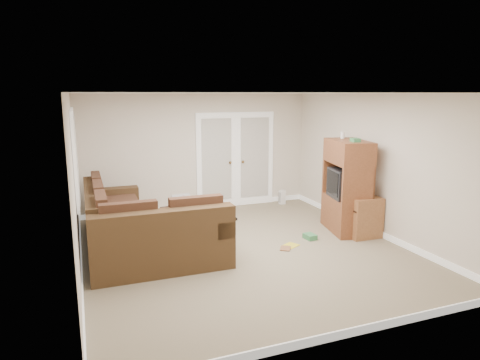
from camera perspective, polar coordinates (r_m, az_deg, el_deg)
name	(u,v)px	position (r m, az deg, el deg)	size (l,w,h in m)	color
floor	(245,250)	(7.03, 0.65, -9.32)	(5.50, 5.50, 0.00)	gray
ceiling	(245,93)	(6.57, 0.70, 11.53)	(5.00, 5.50, 0.02)	white
wall_left	(74,187)	(6.24, -21.23, -0.82)	(0.02, 5.50, 2.50)	beige
wall_right	(376,165)	(7.94, 17.72, 1.90)	(0.02, 5.50, 2.50)	beige
wall_back	(198,152)	(9.27, -5.59, 3.69)	(5.00, 0.02, 2.50)	beige
wall_front	(348,223)	(4.32, 14.25, -5.61)	(5.00, 0.02, 2.50)	beige
baseboards	(245,247)	(7.01, 0.65, -8.94)	(5.00, 5.50, 0.10)	white
french_doors	(236,160)	(9.52, -0.56, 2.65)	(1.80, 0.05, 2.13)	white
window_left	(75,155)	(7.17, -21.11, 3.14)	(0.05, 1.92, 1.42)	white
sectional_sofa	(134,230)	(7.04, -13.92, -6.45)	(2.04, 3.06, 0.94)	#47311B
coffee_table	(189,224)	(7.49, -6.87, -5.91)	(0.80, 1.28, 0.81)	black
tv_armoire	(347,186)	(8.00, 14.03, -0.75)	(0.79, 1.15, 1.80)	brown
side_cabinet	(361,213)	(7.89, 15.88, -4.21)	(0.56, 0.56, 1.17)	#945E36
space_heater	(282,197)	(9.86, 5.64, -2.30)	(0.13, 0.11, 0.32)	white
floor_magazine	(290,246)	(7.26, 6.75, -8.67)	(0.27, 0.22, 0.01)	gold
floor_greenbox	(310,237)	(7.61, 9.31, -7.45)	(0.17, 0.22, 0.09)	#387C49
floor_book	(280,248)	(7.12, 5.42, -9.02)	(0.16, 0.22, 0.02)	brown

